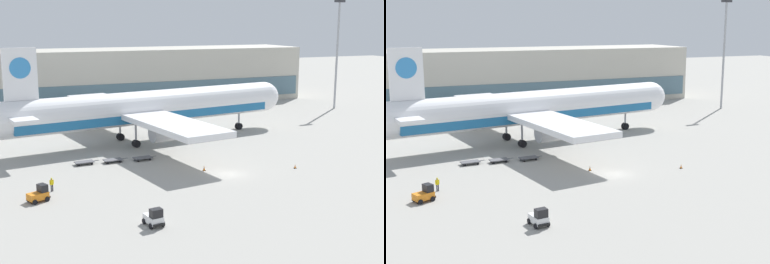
# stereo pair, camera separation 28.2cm
# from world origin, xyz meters

# --- Properties ---
(ground_plane) EXTENTS (400.00, 400.00, 0.00)m
(ground_plane) POSITION_xyz_m (0.00, 0.00, 0.00)
(ground_plane) COLOR #9E9B93
(terminal_building) EXTENTS (90.00, 18.20, 14.00)m
(terminal_building) POSITION_xyz_m (6.15, 68.58, 6.99)
(terminal_building) COLOR #BCB7A8
(terminal_building) RESTS_ON ground_plane
(light_mast) EXTENTS (2.80, 0.50, 26.22)m
(light_mast) POSITION_xyz_m (49.46, 41.42, 14.99)
(light_mast) COLOR #9EA0A5
(light_mast) RESTS_ON ground_plane
(airplane_main) EXTENTS (57.78, 48.66, 17.00)m
(airplane_main) POSITION_xyz_m (-4.48, 24.26, 5.84)
(airplane_main) COLOR white
(airplane_main) RESTS_ON ground_plane
(baggage_tug_foreground) EXTENTS (2.78, 2.35, 2.00)m
(baggage_tug_foreground) POSITION_xyz_m (-25.96, -1.42, 0.88)
(baggage_tug_foreground) COLOR orange
(baggage_tug_foreground) RESTS_ON ground_plane
(baggage_tug_mid) EXTENTS (1.92, 2.62, 2.00)m
(baggage_tug_mid) POSITION_xyz_m (-15.91, -14.02, 0.88)
(baggage_tug_mid) COLOR silver
(baggage_tug_mid) RESTS_ON ground_plane
(baggage_dolly_lead) EXTENTS (3.74, 1.68, 0.48)m
(baggage_dolly_lead) POSITION_xyz_m (-17.65, 12.96, 0.39)
(baggage_dolly_lead) COLOR #56565B
(baggage_dolly_lead) RESTS_ON ground_plane
(baggage_dolly_second) EXTENTS (3.74, 1.68, 0.48)m
(baggage_dolly_second) POSITION_xyz_m (-13.40, 12.53, 0.39)
(baggage_dolly_second) COLOR #56565B
(baggage_dolly_second) RESTS_ON ground_plane
(baggage_dolly_third) EXTENTS (3.74, 1.68, 0.48)m
(baggage_dolly_third) POSITION_xyz_m (-8.88, 12.04, 0.39)
(baggage_dolly_third) COLOR #56565B
(baggage_dolly_third) RESTS_ON ground_plane
(ground_crew_near) EXTENTS (0.54, 0.32, 1.78)m
(ground_crew_near) POSITION_xyz_m (-24.00, 1.84, 1.05)
(ground_crew_near) COLOR black
(ground_crew_near) RESTS_ON ground_plane
(traffic_cone_near) EXTENTS (0.40, 0.40, 0.59)m
(traffic_cone_near) POSITION_xyz_m (10.13, -0.90, 0.29)
(traffic_cone_near) COLOR black
(traffic_cone_near) RESTS_ON ground_plane
(traffic_cone_far) EXTENTS (0.40, 0.40, 0.74)m
(traffic_cone_far) POSITION_xyz_m (-2.57, 3.04, 0.36)
(traffic_cone_far) COLOR black
(traffic_cone_far) RESTS_ON ground_plane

